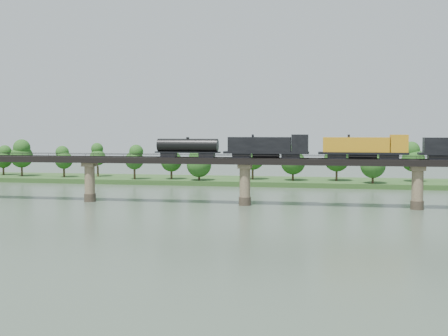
# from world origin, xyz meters

# --- Properties ---
(ground) EXTENTS (400.00, 400.00, 0.00)m
(ground) POSITION_xyz_m (0.00, 0.00, 0.00)
(ground) COLOR #384739
(ground) RESTS_ON ground
(far_bank) EXTENTS (300.00, 24.00, 1.60)m
(far_bank) POSITION_xyz_m (0.00, 85.00, 0.80)
(far_bank) COLOR #26481C
(far_bank) RESTS_ON ground
(bridge) EXTENTS (236.00, 30.00, 11.50)m
(bridge) POSITION_xyz_m (0.00, 30.00, 5.46)
(bridge) COLOR #473A2D
(bridge) RESTS_ON ground
(bridge_superstructure) EXTENTS (220.00, 4.90, 0.75)m
(bridge_superstructure) POSITION_xyz_m (0.00, 30.00, 11.79)
(bridge_superstructure) COLOR black
(bridge_superstructure) RESTS_ON bridge
(far_treeline) EXTENTS (289.06, 17.54, 13.60)m
(far_treeline) POSITION_xyz_m (-8.21, 80.52, 8.83)
(far_treeline) COLOR #382619
(far_treeline) RESTS_ON far_bank
(freight_train) EXTENTS (82.67, 3.22, 5.69)m
(freight_train) POSITION_xyz_m (20.32, 30.00, 14.22)
(freight_train) COLOR black
(freight_train) RESTS_ON bridge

